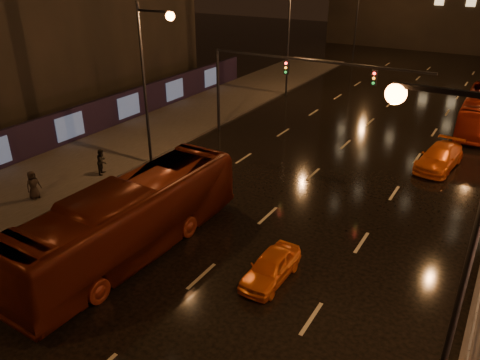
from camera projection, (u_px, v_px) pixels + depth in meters
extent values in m
plane|color=black|center=(336.00, 153.00, 32.11)|extent=(140.00, 140.00, 0.00)
cube|color=#38332D|center=(138.00, 139.00, 34.47)|extent=(7.00, 70.00, 0.15)
cube|color=black|center=(68.00, 127.00, 33.35)|extent=(0.30, 46.00, 2.50)
cylinder|color=black|center=(218.00, 91.00, 35.24)|extent=(0.22, 0.22, 6.20)
cube|color=black|center=(315.00, 61.00, 30.42)|extent=(15.20, 0.14, 0.14)
cube|color=black|center=(286.00, 67.00, 31.63)|extent=(0.32, 0.18, 0.95)
cube|color=black|center=(374.00, 78.00, 28.85)|extent=(0.32, 0.18, 0.95)
sphere|color=#FF1E19|center=(286.00, 63.00, 31.41)|extent=(0.18, 0.18, 0.18)
cylinder|color=black|center=(465.00, 277.00, 11.56)|extent=(0.18, 0.18, 10.00)
cube|color=black|center=(448.00, 91.00, 10.19)|extent=(2.40, 0.12, 0.12)
sphere|color=orange|center=(396.00, 94.00, 10.78)|extent=(0.50, 0.50, 0.50)
imported|color=#56190C|center=(130.00, 219.00, 20.60)|extent=(3.15, 12.40, 3.44)
imported|color=orange|center=(271.00, 267.00, 19.28)|extent=(1.46, 3.55, 1.20)
imported|color=#D45813|center=(440.00, 157.00, 29.64)|extent=(2.59, 5.14, 1.43)
imported|color=black|center=(102.00, 161.00, 28.43)|extent=(0.87, 0.95, 1.59)
imported|color=black|center=(33.00, 185.00, 25.47)|extent=(0.61, 0.85, 1.61)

